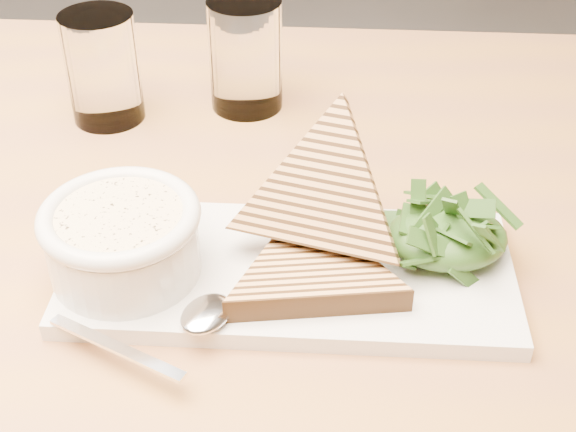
{
  "coord_description": "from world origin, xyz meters",
  "views": [
    {
      "loc": [
        0.31,
        -0.54,
        1.21
      ],
      "look_at": [
        0.34,
        -0.02,
        0.82
      ],
      "focal_mm": 50.0,
      "sensor_mm": 36.0,
      "label": 1
    }
  ],
  "objects_px": {
    "platter": "(289,272)",
    "glass_far": "(246,55)",
    "glass_near": "(103,68)",
    "table_top": "(147,243)",
    "soup_bowl": "(124,247)"
  },
  "relations": [
    {
      "from": "glass_near",
      "to": "glass_far",
      "type": "bearing_deg",
      "value": 7.24
    },
    {
      "from": "glass_far",
      "to": "glass_near",
      "type": "bearing_deg",
      "value": -172.76
    },
    {
      "from": "platter",
      "to": "soup_bowl",
      "type": "xyz_separation_m",
      "value": [
        -0.13,
        0.0,
        0.03
      ]
    },
    {
      "from": "soup_bowl",
      "to": "glass_far",
      "type": "bearing_deg",
      "value": 71.4
    },
    {
      "from": "glass_far",
      "to": "platter",
      "type": "bearing_deg",
      "value": -84.01
    },
    {
      "from": "table_top",
      "to": "glass_near",
      "type": "relative_size",
      "value": 11.34
    },
    {
      "from": "table_top",
      "to": "soup_bowl",
      "type": "bearing_deg",
      "value": -94.04
    },
    {
      "from": "table_top",
      "to": "glass_far",
      "type": "height_order",
      "value": "glass_far"
    },
    {
      "from": "platter",
      "to": "glass_far",
      "type": "distance_m",
      "value": 0.3
    },
    {
      "from": "table_top",
      "to": "glass_far",
      "type": "bearing_deg",
      "value": 66.67
    },
    {
      "from": "glass_far",
      "to": "table_top",
      "type": "bearing_deg",
      "value": -113.33
    },
    {
      "from": "soup_bowl",
      "to": "table_top",
      "type": "bearing_deg",
      "value": 85.96
    },
    {
      "from": "platter",
      "to": "glass_far",
      "type": "relative_size",
      "value": 3.01
    },
    {
      "from": "table_top",
      "to": "glass_near",
      "type": "bearing_deg",
      "value": 105.63
    },
    {
      "from": "glass_near",
      "to": "glass_far",
      "type": "distance_m",
      "value": 0.15
    }
  ]
}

